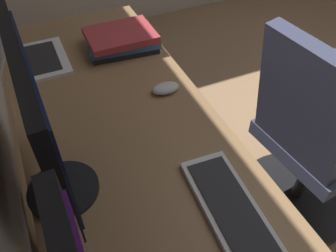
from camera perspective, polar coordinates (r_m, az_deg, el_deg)
The scene contains 7 objects.
desk at distance 1.05m, azimuth -2.53°, elevation -11.94°, with size 2.23×0.66×0.73m.
monitor_primary at distance 0.84m, azimuth -20.29°, elevation 0.23°, with size 0.48×0.20×0.46m.
laptop_leftmost at distance 1.53m, azimuth -22.53°, elevation 10.81°, with size 0.29×0.29×0.18m.
keyboard_main at distance 0.95m, azimuth 11.01°, elevation -14.42°, with size 0.43×0.17×0.02m.
mouse_main at distance 1.29m, azimuth -0.39°, elevation 6.28°, with size 0.06×0.10×0.03m, color silver.
book_stack_near at distance 1.54m, azimuth -7.76°, elevation 14.00°, with size 0.24×0.32×0.08m.
office_chair at distance 1.58m, azimuth 22.17°, elevation -3.20°, with size 0.56×0.57×0.97m.
Camera 1 is at (-0.50, 1.90, 1.54)m, focal length 36.77 mm.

